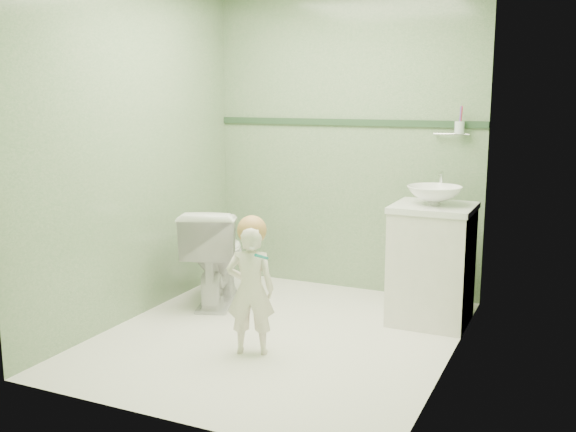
% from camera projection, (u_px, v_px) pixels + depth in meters
% --- Properties ---
extents(ground, '(2.50, 2.50, 0.00)m').
position_uv_depth(ground, '(279.00, 336.00, 4.33)').
color(ground, white).
rests_on(ground, ground).
extents(room_shell, '(2.50, 2.54, 2.40)m').
position_uv_depth(room_shell, '(278.00, 154.00, 4.11)').
color(room_shell, gray).
rests_on(room_shell, ground).
extents(trim_stripe, '(2.20, 0.02, 0.05)m').
position_uv_depth(trim_stripe, '(345.00, 122.00, 5.19)').
color(trim_stripe, '#2A472C').
rests_on(trim_stripe, room_shell).
extents(vanity, '(0.52, 0.50, 0.80)m').
position_uv_depth(vanity, '(432.00, 266.00, 4.54)').
color(vanity, silver).
rests_on(vanity, ground).
extents(counter, '(0.54, 0.52, 0.04)m').
position_uv_depth(counter, '(434.00, 208.00, 4.46)').
color(counter, white).
rests_on(counter, vanity).
extents(basin, '(0.37, 0.37, 0.13)m').
position_uv_depth(basin, '(434.00, 195.00, 4.45)').
color(basin, white).
rests_on(basin, counter).
extents(faucet, '(0.03, 0.13, 0.18)m').
position_uv_depth(faucet, '(441.00, 180.00, 4.60)').
color(faucet, silver).
rests_on(faucet, counter).
extents(cup_holder, '(0.26, 0.07, 0.21)m').
position_uv_depth(cup_holder, '(459.00, 128.00, 4.78)').
color(cup_holder, silver).
rests_on(cup_holder, room_shell).
extents(toilet, '(0.63, 0.82, 0.74)m').
position_uv_depth(toilet, '(215.00, 255.00, 4.96)').
color(toilet, white).
rests_on(toilet, ground).
extents(toddler, '(0.34, 0.29, 0.80)m').
position_uv_depth(toddler, '(251.00, 290.00, 3.98)').
color(toddler, silver).
rests_on(toddler, ground).
extents(hair_cap, '(0.18, 0.18, 0.18)m').
position_uv_depth(hair_cap, '(252.00, 230.00, 3.94)').
color(hair_cap, '#BE874B').
rests_on(hair_cap, toddler).
extents(teal_toothbrush, '(0.10, 0.14, 0.08)m').
position_uv_depth(teal_toothbrush, '(260.00, 256.00, 3.81)').
color(teal_toothbrush, '#117B77').
rests_on(teal_toothbrush, toddler).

